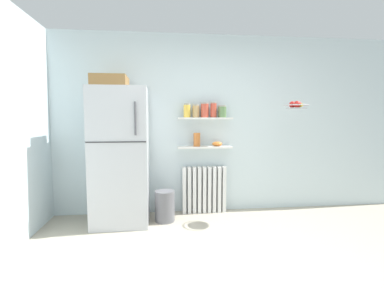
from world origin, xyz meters
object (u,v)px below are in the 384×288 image
object	(u,v)px
storage_jar_2	(205,110)
storage_jar_4	(222,112)
vase	(197,140)
storage_jar_1	(196,111)
hanging_fruit_basket	(296,105)
storage_jar_3	(214,110)
refrigerator	(120,154)
trash_bin	(165,206)
radiator	(204,190)
storage_jar_0	(187,111)
shelf_bowl	(217,144)

from	to	relation	value
storage_jar_2	storage_jar_4	xyz separation A→B (m)	(0.26, -0.00, -0.02)
storage_jar_4	vase	distance (m)	0.55
storage_jar_1	hanging_fruit_basket	world-z (taller)	hanging_fruit_basket
storage_jar_3	storage_jar_4	distance (m)	0.13
storage_jar_1	storage_jar_3	bearing A→B (deg)	0.00
refrigerator	trash_bin	bearing A→B (deg)	-4.01
refrigerator	hanging_fruit_basket	distance (m)	2.43
radiator	storage_jar_0	xyz separation A→B (m)	(-0.26, -0.03, 1.16)
storage_jar_2	shelf_bowl	bearing A→B (deg)	0.00
refrigerator	vase	xyz separation A→B (m)	(1.05, 0.24, 0.16)
storage_jar_1	shelf_bowl	size ratio (longest dim) A/B	1.27
shelf_bowl	storage_jar_1	bearing A→B (deg)	180.00
storage_jar_0	refrigerator	bearing A→B (deg)	-165.45
refrigerator	radiator	world-z (taller)	refrigerator
radiator	storage_jar_1	distance (m)	1.16
refrigerator	shelf_bowl	world-z (taller)	refrigerator
vase	storage_jar_3	bearing A→B (deg)	0.00
storage_jar_0	hanging_fruit_basket	world-z (taller)	hanging_fruit_basket
refrigerator	storage_jar_3	size ratio (longest dim) A/B	8.74
storage_jar_3	shelf_bowl	size ratio (longest dim) A/B	1.51
storage_jar_0	hanging_fruit_basket	xyz separation A→B (m)	(1.43, -0.40, 0.06)
refrigerator	hanging_fruit_basket	bearing A→B (deg)	-4.11
refrigerator	storage_jar_1	size ratio (longest dim) A/B	10.39
trash_bin	storage_jar_4	bearing A→B (deg)	18.21
hanging_fruit_basket	storage_jar_2	bearing A→B (deg)	161.01
trash_bin	hanging_fruit_basket	xyz separation A→B (m)	(1.76, -0.13, 1.36)
storage_jar_2	shelf_bowl	world-z (taller)	storage_jar_2
radiator	refrigerator	bearing A→B (deg)	-167.13
shelf_bowl	trash_bin	distance (m)	1.15
radiator	trash_bin	size ratio (longest dim) A/B	1.63
storage_jar_3	vase	size ratio (longest dim) A/B	1.14
storage_jar_0	vase	size ratio (longest dim) A/B	1.01
radiator	storage_jar_2	size ratio (longest dim) A/B	3.20
storage_jar_2	storage_jar_4	distance (m)	0.26
storage_jar_0	shelf_bowl	world-z (taller)	storage_jar_0
shelf_bowl	trash_bin	size ratio (longest dim) A/B	0.35
refrigerator	storage_jar_1	bearing A→B (deg)	12.82
refrigerator	storage_jar_2	size ratio (longest dim) A/B	9.07
refrigerator	hanging_fruit_basket	size ratio (longest dim) A/B	5.74
storage_jar_4	trash_bin	distance (m)	1.56
trash_bin	hanging_fruit_basket	distance (m)	2.23
radiator	shelf_bowl	xyz separation A→B (m)	(0.19, -0.03, 0.68)
radiator	storage_jar_4	bearing A→B (deg)	-6.70
storage_jar_4	hanging_fruit_basket	distance (m)	1.01
storage_jar_2	refrigerator	bearing A→B (deg)	-168.54
storage_jar_3	trash_bin	distance (m)	1.51
trash_bin	storage_jar_1	bearing A→B (deg)	31.12
storage_jar_4	radiator	bearing A→B (deg)	173.30
shelf_bowl	hanging_fruit_basket	bearing A→B (deg)	-22.23
storage_jar_1	storage_jar_2	xyz separation A→B (m)	(0.13, 0.00, 0.01)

